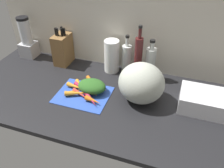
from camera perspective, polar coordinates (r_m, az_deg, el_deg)
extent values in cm
cube|color=black|center=(144.86, -4.46, -2.87)|extent=(170.00, 80.00, 3.00)
cube|color=beige|center=(160.29, 0.42, 14.32)|extent=(170.00, 3.00, 60.00)
cube|color=#2D51B7|center=(143.23, -7.23, -2.63)|extent=(32.58, 26.77, 0.80)
cone|color=orange|center=(146.06, -3.30, -0.70)|extent=(13.63, 7.39, 2.42)
cone|color=#B2264C|center=(146.52, -7.74, -0.78)|extent=(11.71, 7.77, 2.83)
cone|color=orange|center=(141.46, -8.37, -2.29)|extent=(16.96, 9.03, 3.16)
cone|color=red|center=(140.76, -7.71, -2.62)|extent=(14.12, 8.61, 2.45)
cone|color=orange|center=(146.80, -7.99, -0.80)|extent=(12.18, 13.89, 2.51)
cone|color=orange|center=(146.88, -8.94, -0.76)|extent=(14.03, 5.36, 3.01)
cone|color=#B2264C|center=(148.12, -5.43, -0.30)|extent=(8.69, 9.35, 2.11)
cone|color=orange|center=(144.33, -9.30, -1.78)|extent=(10.15, 9.03, 2.07)
cone|color=red|center=(141.64, -4.86, -1.86)|extent=(12.68, 7.08, 3.42)
cone|color=#B2264C|center=(136.57, -5.44, -3.63)|extent=(13.07, 12.16, 3.17)
cone|color=orange|center=(150.34, -4.96, 0.44)|extent=(12.41, 11.28, 2.51)
cone|color=orange|center=(134.98, -4.78, -4.10)|extent=(10.67, 5.48, 3.31)
cone|color=orange|center=(142.26, -4.96, -1.94)|extent=(10.64, 8.07, 2.37)
ellipsoid|color=#2D6023|center=(142.57, -5.06, -0.55)|extent=(17.86, 13.74, 7.56)
ellipsoid|color=#B2B7A8|center=(132.74, 7.36, 0.22)|extent=(26.96, 24.98, 24.35)
cube|color=brown|center=(173.63, -12.20, 8.46)|extent=(10.03, 15.29, 22.46)
cylinder|color=black|center=(168.31, -13.85, 12.61)|extent=(1.95, 1.95, 5.50)
cylinder|color=black|center=(167.12, -13.54, 12.49)|extent=(1.53, 1.53, 5.50)
cylinder|color=black|center=(169.40, -12.47, 12.96)|extent=(1.87, 1.87, 5.50)
cylinder|color=black|center=(166.74, -12.46, 12.58)|extent=(1.67, 1.67, 5.50)
cylinder|color=black|center=(166.87, -11.86, 12.68)|extent=(1.56, 1.56, 5.50)
cube|color=#B2B2B7|center=(193.63, -19.98, 8.16)|extent=(11.64, 11.64, 11.16)
cylinder|color=silver|center=(187.70, -20.91, 12.16)|extent=(8.73, 8.73, 18.62)
cylinder|color=black|center=(184.22, -21.60, 15.04)|extent=(8.91, 8.91, 1.80)
cylinder|color=white|center=(159.94, -0.09, 6.99)|extent=(10.36, 10.36, 23.28)
cylinder|color=silver|center=(159.77, 3.65, 6.24)|extent=(6.52, 6.52, 20.14)
cylinder|color=silver|center=(153.72, 3.84, 10.49)|extent=(2.29, 2.29, 6.08)
cylinder|color=black|center=(152.12, 3.89, 11.79)|extent=(2.63, 2.63, 1.60)
cylinder|color=#471919|center=(151.73, 6.54, 6.29)|extent=(5.26, 5.26, 29.13)
cylinder|color=#471919|center=(143.80, 7.02, 12.50)|extent=(2.14, 2.14, 6.66)
cylinder|color=black|center=(142.23, 7.15, 14.03)|extent=(2.46, 2.46, 1.60)
cylinder|color=silver|center=(153.79, 9.50, 4.95)|extent=(6.80, 6.80, 22.20)
cylinder|color=silver|center=(147.44, 10.01, 9.44)|extent=(2.93, 2.93, 4.70)
cylinder|color=black|center=(146.09, 10.14, 10.54)|extent=(3.37, 3.37, 1.60)
cube|color=silver|center=(139.88, 22.08, -4.01)|extent=(27.46, 19.97, 10.40)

